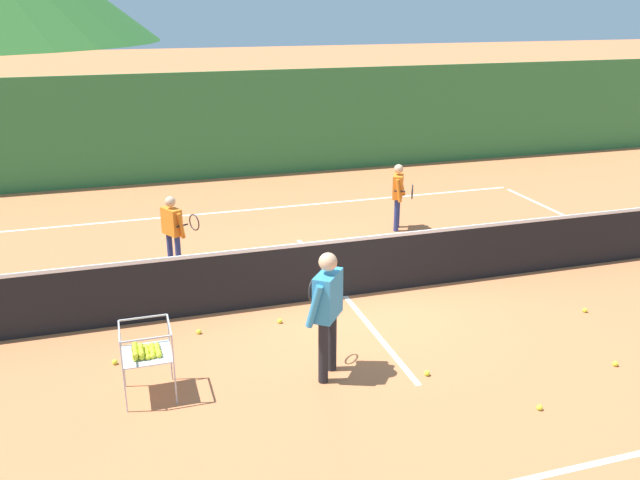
{
  "coord_description": "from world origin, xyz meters",
  "views": [
    {
      "loc": [
        -3.26,
        -9.19,
        4.44
      ],
      "look_at": [
        -0.4,
        0.06,
        0.97
      ],
      "focal_mm": 37.66,
      "sensor_mm": 36.0,
      "label": 1
    }
  ],
  "objects_px": {
    "tennis_net": "(345,267)",
    "student_1": "(398,191)",
    "student_0": "(173,226)",
    "tennis_ball_0": "(540,407)",
    "tennis_ball_3": "(199,332)",
    "tennis_ball_4": "(427,373)",
    "tennis_ball_6": "(615,364)",
    "tennis_ball_7": "(115,362)",
    "ball_cart": "(145,352)",
    "tennis_ball_8": "(280,321)",
    "instructor": "(327,304)",
    "tennis_ball_1": "(585,310)"
  },
  "relations": [
    {
      "from": "tennis_net",
      "to": "student_1",
      "type": "distance_m",
      "value": 3.53
    },
    {
      "from": "tennis_ball_0",
      "to": "student_1",
      "type": "bearing_deg",
      "value": 81.09
    },
    {
      "from": "tennis_ball_0",
      "to": "tennis_ball_8",
      "type": "distance_m",
      "value": 3.81
    },
    {
      "from": "tennis_ball_7",
      "to": "student_1",
      "type": "bearing_deg",
      "value": 34.88
    },
    {
      "from": "tennis_net",
      "to": "tennis_ball_6",
      "type": "bearing_deg",
      "value": -49.67
    },
    {
      "from": "ball_cart",
      "to": "tennis_net",
      "type": "bearing_deg",
      "value": 32.31
    },
    {
      "from": "tennis_net",
      "to": "tennis_ball_4",
      "type": "height_order",
      "value": "tennis_net"
    },
    {
      "from": "tennis_ball_3",
      "to": "tennis_ball_1",
      "type": "bearing_deg",
      "value": -10.24
    },
    {
      "from": "tennis_ball_3",
      "to": "tennis_ball_8",
      "type": "relative_size",
      "value": 1.0
    },
    {
      "from": "student_1",
      "to": "tennis_ball_7",
      "type": "bearing_deg",
      "value": -145.12
    },
    {
      "from": "tennis_ball_3",
      "to": "tennis_ball_7",
      "type": "distance_m",
      "value": 1.26
    },
    {
      "from": "tennis_ball_0",
      "to": "tennis_ball_1",
      "type": "bearing_deg",
      "value": 42.88
    },
    {
      "from": "ball_cart",
      "to": "student_0",
      "type": "bearing_deg",
      "value": 79.67
    },
    {
      "from": "tennis_ball_0",
      "to": "tennis_ball_1",
      "type": "relative_size",
      "value": 1.0
    },
    {
      "from": "tennis_ball_1",
      "to": "tennis_ball_3",
      "type": "bearing_deg",
      "value": 169.76
    },
    {
      "from": "tennis_ball_0",
      "to": "tennis_ball_6",
      "type": "bearing_deg",
      "value": 20.34
    },
    {
      "from": "student_1",
      "to": "tennis_net",
      "type": "bearing_deg",
      "value": -126.9
    },
    {
      "from": "tennis_net",
      "to": "tennis_ball_0",
      "type": "relative_size",
      "value": 180.82
    },
    {
      "from": "tennis_net",
      "to": "tennis_ball_6",
      "type": "distance_m",
      "value": 4.06
    },
    {
      "from": "tennis_ball_0",
      "to": "tennis_ball_3",
      "type": "distance_m",
      "value": 4.63
    },
    {
      "from": "instructor",
      "to": "ball_cart",
      "type": "bearing_deg",
      "value": 175.12
    },
    {
      "from": "tennis_ball_8",
      "to": "tennis_ball_4",
      "type": "bearing_deg",
      "value": -54.17
    },
    {
      "from": "tennis_net",
      "to": "tennis_ball_4",
      "type": "relative_size",
      "value": 180.82
    },
    {
      "from": "student_1",
      "to": "ball_cart",
      "type": "distance_m",
      "value": 7.14
    },
    {
      "from": "ball_cart",
      "to": "tennis_ball_8",
      "type": "relative_size",
      "value": 13.22
    },
    {
      "from": "tennis_net",
      "to": "tennis_ball_3",
      "type": "xyz_separation_m",
      "value": [
        -2.39,
        -0.6,
        -0.47
      ]
    },
    {
      "from": "tennis_ball_8",
      "to": "tennis_ball_1",
      "type": "bearing_deg",
      "value": -12.68
    },
    {
      "from": "student_0",
      "to": "tennis_ball_7",
      "type": "height_order",
      "value": "student_0"
    },
    {
      "from": "student_1",
      "to": "tennis_ball_7",
      "type": "xyz_separation_m",
      "value": [
        -5.65,
        -3.94,
        -0.78
      ]
    },
    {
      "from": "tennis_net",
      "to": "instructor",
      "type": "relative_size",
      "value": 7.49
    },
    {
      "from": "instructor",
      "to": "tennis_ball_3",
      "type": "bearing_deg",
      "value": 131.31
    },
    {
      "from": "instructor",
      "to": "student_0",
      "type": "xyz_separation_m",
      "value": [
        -1.45,
        4.1,
        -0.18
      ]
    },
    {
      "from": "tennis_net",
      "to": "student_0",
      "type": "bearing_deg",
      "value": 142.05
    },
    {
      "from": "tennis_net",
      "to": "tennis_ball_3",
      "type": "height_order",
      "value": "tennis_net"
    },
    {
      "from": "tennis_ball_7",
      "to": "tennis_ball_3",
      "type": "bearing_deg",
      "value": 24.58
    },
    {
      "from": "tennis_ball_1",
      "to": "tennis_ball_6",
      "type": "height_order",
      "value": "same"
    },
    {
      "from": "tennis_ball_1",
      "to": "tennis_ball_4",
      "type": "bearing_deg",
      "value": -162.85
    },
    {
      "from": "student_0",
      "to": "tennis_ball_4",
      "type": "height_order",
      "value": "student_0"
    },
    {
      "from": "ball_cart",
      "to": "tennis_ball_3",
      "type": "distance_m",
      "value": 1.69
    },
    {
      "from": "instructor",
      "to": "tennis_ball_7",
      "type": "distance_m",
      "value": 2.91
    },
    {
      "from": "tennis_net",
      "to": "tennis_ball_0",
      "type": "height_order",
      "value": "tennis_net"
    },
    {
      "from": "tennis_ball_0",
      "to": "tennis_ball_4",
      "type": "distance_m",
      "value": 1.4
    },
    {
      "from": "tennis_ball_8",
      "to": "tennis_ball_6",
      "type": "bearing_deg",
      "value": -32.72
    },
    {
      "from": "tennis_ball_1",
      "to": "tennis_ball_3",
      "type": "relative_size",
      "value": 1.0
    },
    {
      "from": "instructor",
      "to": "tennis_ball_1",
      "type": "bearing_deg",
      "value": 7.48
    },
    {
      "from": "student_0",
      "to": "tennis_ball_3",
      "type": "xyz_separation_m",
      "value": [
        0.06,
        -2.51,
        -0.77
      ]
    },
    {
      "from": "instructor",
      "to": "tennis_ball_3",
      "type": "height_order",
      "value": "instructor"
    },
    {
      "from": "tennis_ball_8",
      "to": "student_1",
      "type": "bearing_deg",
      "value": 45.84
    },
    {
      "from": "tennis_ball_0",
      "to": "tennis_ball_3",
      "type": "bearing_deg",
      "value": 139.01
    },
    {
      "from": "tennis_net",
      "to": "student_0",
      "type": "relative_size",
      "value": 9.22
    }
  ]
}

